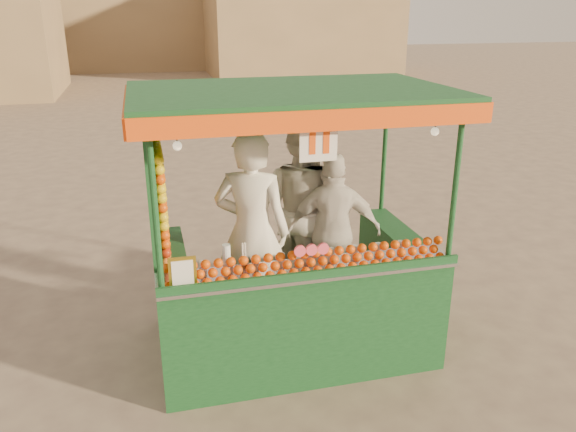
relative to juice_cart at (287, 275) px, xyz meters
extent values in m
plane|color=brown|center=(-0.26, 0.19, -0.83)|extent=(90.00, 90.00, 0.00)
cube|color=#987C56|center=(6.74, 24.19, 1.67)|extent=(9.00, 6.00, 5.00)
cube|color=#987C56|center=(-2.26, 30.19, 2.67)|extent=(14.00, 7.00, 7.00)
cube|color=#103D1B|center=(0.07, 0.13, -0.68)|extent=(2.59, 1.59, 0.30)
cylinder|color=black|center=(-0.82, 0.13, -0.65)|extent=(0.36, 0.10, 0.36)
cylinder|color=black|center=(0.97, 0.13, -0.65)|extent=(0.36, 0.10, 0.36)
cube|color=#103D1B|center=(0.07, -0.52, -0.14)|extent=(2.59, 0.30, 0.80)
cube|color=#103D1B|center=(-1.07, 0.23, -0.14)|extent=(0.30, 1.29, 0.80)
cube|color=#103D1B|center=(1.22, 0.23, -0.14)|extent=(0.30, 1.29, 0.80)
cube|color=#B2B2B7|center=(0.07, -0.49, 0.28)|extent=(2.59, 0.46, 0.03)
cylinder|color=#103D1B|center=(-1.17, -0.62, 0.96)|extent=(0.05, 0.05, 1.39)
cylinder|color=#103D1B|center=(1.32, -0.62, 0.96)|extent=(0.05, 0.05, 1.39)
cylinder|color=#103D1B|center=(-1.17, 0.88, 0.96)|extent=(0.05, 0.05, 1.39)
cylinder|color=#103D1B|center=(1.32, 0.88, 0.96)|extent=(0.05, 0.05, 1.39)
cube|color=#103D1B|center=(0.07, 0.13, 1.69)|extent=(2.79, 1.79, 0.08)
cube|color=#E94B0C|center=(0.07, -0.77, 1.62)|extent=(2.79, 0.04, 0.16)
cube|color=#E94B0C|center=(0.07, 1.02, 1.62)|extent=(2.79, 0.04, 0.16)
cube|color=#E94B0C|center=(-1.32, 0.13, 1.62)|extent=(0.04, 1.79, 0.16)
cube|color=#E94B0C|center=(1.47, 0.13, 1.62)|extent=(0.04, 1.79, 0.16)
cylinder|color=#F44A5D|center=(0.05, -0.62, 0.52)|extent=(0.10, 0.02, 0.10)
cube|color=#B99422|center=(-1.00, -0.62, 0.43)|extent=(0.22, 0.02, 0.28)
cube|color=white|center=(0.07, -0.69, 1.44)|extent=(0.30, 0.01, 0.30)
sphere|color=#FFE5B2|center=(-0.97, -0.55, 1.44)|extent=(0.07, 0.07, 0.07)
sphere|color=#FFE5B2|center=(1.12, -0.55, 1.44)|extent=(0.07, 0.07, 0.07)
imported|color=white|center=(-0.31, 0.10, 0.43)|extent=(0.83, 0.70, 1.93)
imported|color=beige|center=(0.34, 0.67, 0.43)|extent=(1.16, 1.18, 1.92)
imported|color=silver|center=(0.56, 0.31, 0.28)|extent=(1.02, 0.61, 1.62)
camera|label=1|loc=(-1.19, -4.74, 2.40)|focal=35.53mm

